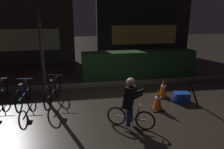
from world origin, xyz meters
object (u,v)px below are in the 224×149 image
parked_bike_left_mid (24,94)px  traffic_cone_far (163,88)px  blue_crate (182,97)px  street_post (42,57)px  traffic_cone_near (158,100)px  cyclist (130,103)px  parked_bike_center_left (53,91)px  closed_umbrella (193,92)px

parked_bike_left_mid → traffic_cone_far: 4.32m
parked_bike_left_mid → blue_crate: (4.73, -0.58, -0.19)m
street_post → traffic_cone_near: 3.63m
cyclist → parked_bike_left_mid: bearing=176.7°
blue_crate → cyclist: size_ratio=0.35×
traffic_cone_near → parked_bike_center_left: bearing=160.8°
cyclist → parked_bike_center_left: bearing=166.0°
traffic_cone_far → blue_crate: traffic_cone_far is taller
parked_bike_left_mid → traffic_cone_near: size_ratio=2.55×
parked_bike_left_mid → blue_crate: 4.77m
traffic_cone_far → closed_umbrella: closed_umbrella is taller
parked_bike_left_mid → traffic_cone_far: parked_bike_left_mid is taller
closed_umbrella → traffic_cone_near: bearing=28.4°
traffic_cone_far → cyclist: bearing=-133.3°
closed_umbrella → blue_crate: bearing=-27.8°
traffic_cone_near → cyclist: cyclist is taller
street_post → traffic_cone_near: bearing=-22.1°
parked_bike_center_left → traffic_cone_near: 3.11m
parked_bike_left_mid → cyclist: (2.77, -1.76, 0.29)m
street_post → traffic_cone_near: (3.21, -1.30, -1.08)m
cyclist → closed_umbrella: cyclist is taller
street_post → parked_bike_center_left: bearing=-46.1°
parked_bike_center_left → closed_umbrella: 4.20m
parked_bike_center_left → traffic_cone_near: (2.94, -1.02, -0.06)m
parked_bike_center_left → traffic_cone_near: size_ratio=2.71×
parked_bike_center_left → traffic_cone_far: parked_bike_center_left is taller
traffic_cone_far → cyclist: (-1.54, -1.64, 0.31)m
parked_bike_center_left → closed_umbrella: size_ratio=2.03×
parked_bike_left_mid → closed_umbrella: size_ratio=1.90×
traffic_cone_near → traffic_cone_far: (0.53, 0.86, 0.01)m
parked_bike_center_left → blue_crate: bearing=-88.0°
street_post → cyclist: street_post is taller
traffic_cone_near → traffic_cone_far: size_ratio=0.98×
traffic_cone_far → blue_crate: 0.64m
parked_bike_left_mid → parked_bike_center_left: parked_bike_center_left is taller
parked_bike_center_left → cyclist: (1.93, -1.80, 0.26)m
parked_bike_left_mid → traffic_cone_far: (4.32, -0.12, -0.02)m
street_post → parked_bike_center_left: 1.10m
parked_bike_left_mid → traffic_cone_near: (3.79, -0.98, -0.03)m
traffic_cone_near → cyclist: 1.32m
parked_bike_left_mid → cyclist: size_ratio=1.30×
blue_crate → cyclist: cyclist is taller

